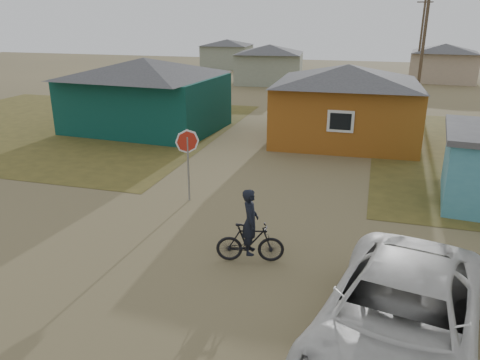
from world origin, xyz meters
name	(u,v)px	position (x,y,z in m)	size (l,w,h in m)	color
ground	(207,262)	(0.00, 0.00, 0.00)	(120.00, 120.00, 0.00)	olive
grass_nw	(60,125)	(-14.00, 13.00, 0.01)	(20.00, 18.00, 0.00)	brown
house_teal	(146,93)	(-8.50, 13.50, 2.05)	(8.93, 7.08, 4.00)	#09362F
house_yellow	(346,102)	(2.50, 14.00, 2.00)	(7.72, 6.76, 3.90)	#925016
house_pale_west	(269,63)	(-6.00, 34.00, 1.86)	(7.04, 6.15, 3.60)	gray
house_beige_east	(444,62)	(10.00, 40.00, 1.86)	(6.95, 6.05, 3.60)	tan
house_pale_north	(227,53)	(-14.00, 46.00, 1.75)	(6.28, 5.81, 3.40)	gray
utility_pole_near	(423,50)	(6.50, 22.00, 4.14)	(1.40, 0.20, 8.00)	#4E3F2F
utility_pole_far	(421,38)	(7.50, 38.00, 4.14)	(1.40, 0.20, 8.00)	#4E3F2F
stop_sign	(188,149)	(-2.09, 3.97, 1.88)	(0.82, 0.26, 2.57)	gray
cyclist	(250,236)	(1.09, 0.38, 0.74)	(1.87, 0.91, 2.04)	black
vehicle	(399,319)	(4.72, -2.43, 0.86)	(2.85, 6.17, 1.72)	silver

